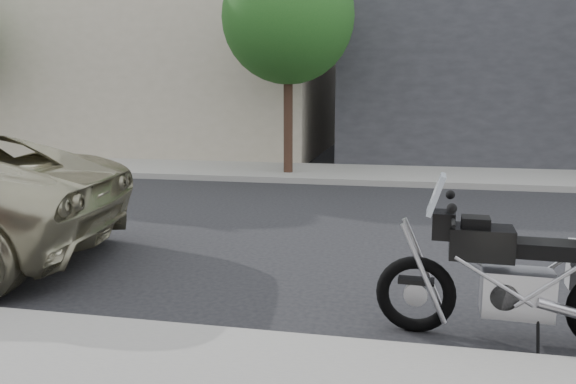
{
  "coord_description": "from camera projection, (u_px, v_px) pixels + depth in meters",
  "views": [
    {
      "loc": [
        -1.0,
        8.59,
        2.25
      ],
      "look_at": [
        0.53,
        1.16,
        0.9
      ],
      "focal_mm": 35.0,
      "sensor_mm": 36.0,
      "label": 1
    }
  ],
  "objects": [
    {
      "name": "motorcycle",
      "position": [
        530.0,
        272.0,
        5.03
      ],
      "size": [
        2.42,
        0.78,
        1.53
      ],
      "rotation": [
        0.0,
        0.0,
        -0.06
      ],
      "color": "black",
      "rests_on": "ground"
    },
    {
      "name": "far_sidewalk",
      "position": [
        364.0,
        174.0,
        15.13
      ],
      "size": [
        44.0,
        3.0,
        0.15
      ],
      "primitive_type": "cube",
      "color": "gray",
      "rests_on": "ground"
    },
    {
      "name": "ground",
      "position": [
        335.0,
        237.0,
        8.88
      ],
      "size": [
        120.0,
        120.0,
        0.0
      ],
      "primitive_type": "plane",
      "color": "black",
      "rests_on": "ground"
    },
    {
      "name": "far_building_cream",
      "position": [
        158.0,
        49.0,
        22.98
      ],
      "size": [
        14.0,
        11.0,
        8.0
      ],
      "color": "#A09680",
      "rests_on": "ground"
    },
    {
      "name": "street_tree_mid",
      "position": [
        288.0,
        18.0,
        14.34
      ],
      "size": [
        3.4,
        3.4,
        5.7
      ],
      "color": "#382319",
      "rests_on": "far_sidewalk"
    }
  ]
}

